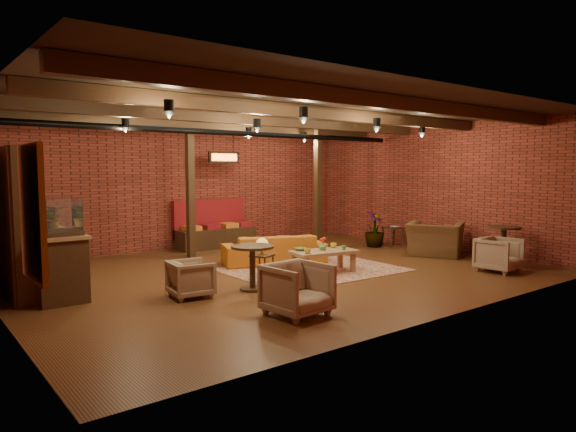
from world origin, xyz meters
TOP-DOWN VIEW (x-y plane):
  - floor at (0.00, 0.00)m, footprint 10.00×10.00m
  - ceiling at (0.00, 0.00)m, footprint 10.00×8.00m
  - wall_back at (0.00, 4.00)m, footprint 10.00×0.02m
  - wall_front at (0.00, -4.00)m, footprint 10.00×0.02m
  - wall_right at (5.00, 0.00)m, footprint 0.02×8.00m
  - ceiling_beams at (0.00, 0.00)m, footprint 9.80×6.40m
  - ceiling_pipe at (0.00, 1.60)m, footprint 9.60×0.12m
  - post_left at (-0.60, 2.60)m, footprint 0.16×0.16m
  - post_right at (2.80, 2.00)m, footprint 0.16×0.16m
  - service_counter at (-4.10, 1.00)m, footprint 0.80×2.50m
  - plant_counter at (-4.00, 1.20)m, footprint 0.35×0.39m
  - shelving_hutch at (-4.50, 1.10)m, footprint 0.52×2.00m
  - chalkboard_menu at (-4.93, -2.30)m, footprint 0.08×0.96m
  - banquette at (0.60, 3.55)m, footprint 2.10×0.70m
  - service_sign at (0.60, 3.10)m, footprint 0.86×0.06m
  - ceiling_spotlights at (0.00, 0.00)m, footprint 6.40×4.40m
  - rug at (0.65, -0.33)m, footprint 3.46×2.70m
  - sofa at (0.41, 0.71)m, footprint 2.36×1.59m
  - coffee_table at (0.62, -0.66)m, footprint 1.39×0.86m
  - side_table_lamp at (-0.64, -0.35)m, footprint 0.48×0.48m
  - round_table_left at (-1.30, -1.01)m, footprint 0.73×0.73m
  - armchair_a at (-2.36, -0.81)m, footprint 0.67×0.71m
  - armchair_b at (-1.65, -2.66)m, footprint 0.86×0.81m
  - armchair_right at (4.06, -0.79)m, footprint 1.26×1.45m
  - side_table_book at (4.40, 0.80)m, footprint 0.55×0.55m
  - round_table_right at (4.29, -2.38)m, footprint 0.71×0.71m
  - armchair_far at (3.49, -2.74)m, footprint 0.78×0.74m
  - plant_tall at (3.96, 1.05)m, footprint 1.92×1.92m

SIDE VIEW (x-z plane):
  - floor at x=0.00m, z-range 0.00..0.00m
  - rug at x=0.65m, z-range 0.00..0.01m
  - sofa at x=0.41m, z-range 0.00..0.64m
  - armchair_a at x=-2.36m, z-range 0.00..0.66m
  - armchair_far at x=3.49m, z-range 0.00..0.75m
  - coffee_table at x=0.62m, z-range 0.05..0.75m
  - armchair_b at x=-1.65m, z-range 0.00..0.82m
  - side_table_book at x=4.40m, z-range 0.21..0.75m
  - banquette at x=0.60m, z-range 0.00..1.00m
  - round_table_left at x=-1.30m, z-range 0.14..0.90m
  - armchair_right at x=4.06m, z-range 0.00..1.07m
  - round_table_right at x=4.29m, z-range 0.14..0.97m
  - side_table_lamp at x=-0.64m, z-range 0.20..0.97m
  - service_counter at x=-4.10m, z-range 0.00..1.60m
  - shelving_hutch at x=-4.50m, z-range 0.00..2.40m
  - plant_counter at x=-4.00m, z-range 1.07..1.37m
  - plant_tall at x=3.96m, z-range 0.00..2.81m
  - wall_back at x=0.00m, z-range 0.00..3.20m
  - wall_front at x=0.00m, z-range 0.00..3.20m
  - wall_right at x=5.00m, z-range 0.00..3.20m
  - post_left at x=-0.60m, z-range 0.00..3.20m
  - post_right at x=2.80m, z-range 0.00..3.20m
  - chalkboard_menu at x=-4.93m, z-range 0.87..2.33m
  - service_sign at x=0.60m, z-range 2.20..2.50m
  - ceiling_pipe at x=0.00m, z-range 2.79..2.91m
  - ceiling_spotlights at x=0.00m, z-range 2.72..3.00m
  - ceiling_beams at x=0.00m, z-range 2.97..3.19m
  - ceiling at x=0.00m, z-range 3.19..3.21m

